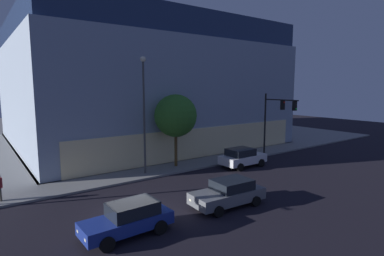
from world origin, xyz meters
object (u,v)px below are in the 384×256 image
(sidewalk_tree, at_px, (176,116))
(car_grey, at_px, (229,193))
(modern_building, at_px, (135,86))
(street_lamp_sidewalk, at_px, (144,103))
(car_blue, at_px, (129,219))
(traffic_light_far_corner, at_px, (277,113))
(car_white, at_px, (242,157))

(sidewalk_tree, relative_size, car_grey, 1.36)
(modern_building, relative_size, sidewalk_tree, 4.71)
(street_lamp_sidewalk, relative_size, car_blue, 2.12)
(traffic_light_far_corner, bearing_deg, car_grey, -151.75)
(modern_building, height_order, car_blue, modern_building)
(street_lamp_sidewalk, relative_size, car_grey, 2.01)
(traffic_light_far_corner, height_order, car_white, traffic_light_far_corner)
(traffic_light_far_corner, height_order, car_blue, traffic_light_far_corner)
(traffic_light_far_corner, distance_m, street_lamp_sidewalk, 13.97)
(modern_building, distance_m, sidewalk_tree, 16.76)
(street_lamp_sidewalk, bearing_deg, sidewalk_tree, 7.96)
(car_blue, bearing_deg, traffic_light_far_corner, 19.49)
(traffic_light_far_corner, bearing_deg, car_blue, -160.51)
(car_blue, relative_size, car_grey, 0.95)
(traffic_light_far_corner, xyz_separation_m, car_white, (-5.53, -0.80, -3.61))
(traffic_light_far_corner, relative_size, car_white, 1.47)
(sidewalk_tree, height_order, car_white, sidewalk_tree)
(sidewalk_tree, bearing_deg, traffic_light_far_corner, -12.93)
(modern_building, distance_m, car_grey, 26.84)
(traffic_light_far_corner, distance_m, car_blue, 20.62)
(car_white, bearing_deg, modern_building, 93.23)
(traffic_light_far_corner, height_order, car_grey, traffic_light_far_corner)
(car_blue, relative_size, car_white, 1.03)
(traffic_light_far_corner, relative_size, sidewalk_tree, 0.99)
(street_lamp_sidewalk, bearing_deg, car_white, -18.50)
(car_grey, xyz_separation_m, car_white, (7.19, 6.03, 0.07))
(street_lamp_sidewalk, xyz_separation_m, car_grey, (1.04, -8.79, -5.07))
(car_grey, bearing_deg, car_white, 40.02)
(modern_building, height_order, car_white, modern_building)
(car_blue, height_order, car_grey, car_blue)
(sidewalk_tree, relative_size, car_blue, 1.44)
(street_lamp_sidewalk, bearing_deg, modern_building, 66.66)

